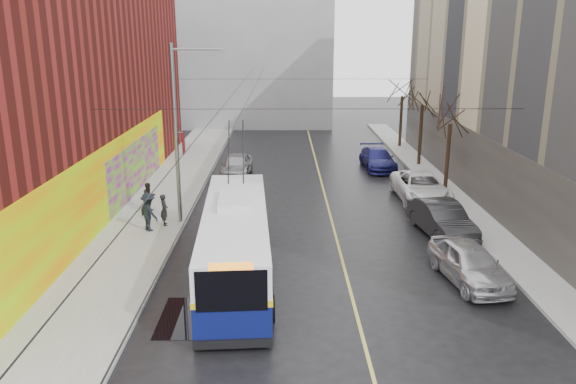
{
  "coord_description": "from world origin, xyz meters",
  "views": [
    {
      "loc": [
        -1.07,
        -17.32,
        9.41
      ],
      "look_at": [
        -0.83,
        6.13,
        2.78
      ],
      "focal_mm": 35.0,
      "sensor_mm": 36.0,
      "label": 1
    }
  ],
  "objects_px": {
    "tree_mid": "(423,94)",
    "following_car": "(236,166)",
    "trolleybus": "(236,241)",
    "parked_car_c": "(421,187)",
    "streetlight_pole": "(179,130)",
    "tree_far": "(403,87)",
    "tree_near": "(451,111)",
    "parked_car_b": "(442,219)",
    "pedestrian_c": "(149,212)",
    "pedestrian_a": "(164,210)",
    "pedestrian_b": "(149,197)",
    "parked_car_d": "(378,159)",
    "parked_car_a": "(469,263)"
  },
  "relations": [
    {
      "from": "tree_mid",
      "to": "following_car",
      "type": "height_order",
      "value": "tree_mid"
    },
    {
      "from": "trolleybus",
      "to": "parked_car_c",
      "type": "xyz_separation_m",
      "value": [
        9.93,
        10.58,
        -0.72
      ]
    },
    {
      "from": "streetlight_pole",
      "to": "tree_far",
      "type": "bearing_deg",
      "value": 52.88
    },
    {
      "from": "tree_near",
      "to": "parked_car_b",
      "type": "bearing_deg",
      "value": -107.16
    },
    {
      "from": "pedestrian_c",
      "to": "pedestrian_a",
      "type": "bearing_deg",
      "value": -84.3
    },
    {
      "from": "tree_far",
      "to": "pedestrian_b",
      "type": "relative_size",
      "value": 4.18
    },
    {
      "from": "pedestrian_a",
      "to": "trolleybus",
      "type": "bearing_deg",
      "value": -163.65
    },
    {
      "from": "tree_far",
      "to": "following_car",
      "type": "relative_size",
      "value": 1.4
    },
    {
      "from": "pedestrian_c",
      "to": "parked_car_d",
      "type": "bearing_deg",
      "value": -92.35
    },
    {
      "from": "tree_far",
      "to": "pedestrian_a",
      "type": "height_order",
      "value": "tree_far"
    },
    {
      "from": "tree_mid",
      "to": "parked_car_a",
      "type": "distance_m",
      "value": 20.74
    },
    {
      "from": "parked_car_a",
      "to": "pedestrian_b",
      "type": "height_order",
      "value": "pedestrian_b"
    },
    {
      "from": "parked_car_b",
      "to": "pedestrian_b",
      "type": "relative_size",
      "value": 3.16
    },
    {
      "from": "streetlight_pole",
      "to": "parked_car_c",
      "type": "xyz_separation_m",
      "value": [
        13.14,
        4.08,
        -4.05
      ]
    },
    {
      "from": "parked_car_d",
      "to": "following_car",
      "type": "height_order",
      "value": "following_car"
    },
    {
      "from": "tree_far",
      "to": "parked_car_a",
      "type": "bearing_deg",
      "value": -95.88
    },
    {
      "from": "parked_car_c",
      "to": "following_car",
      "type": "height_order",
      "value": "parked_car_c"
    },
    {
      "from": "parked_car_c",
      "to": "parked_car_d",
      "type": "height_order",
      "value": "parked_car_c"
    },
    {
      "from": "streetlight_pole",
      "to": "parked_car_d",
      "type": "distance_m",
      "value": 17.48
    },
    {
      "from": "tree_near",
      "to": "pedestrian_a",
      "type": "distance_m",
      "value": 17.74
    },
    {
      "from": "parked_car_a",
      "to": "parked_car_d",
      "type": "height_order",
      "value": "parked_car_a"
    },
    {
      "from": "parked_car_b",
      "to": "following_car",
      "type": "bearing_deg",
      "value": 124.09
    },
    {
      "from": "tree_mid",
      "to": "parked_car_a",
      "type": "xyz_separation_m",
      "value": [
        -2.79,
        -20.06,
        -4.47
      ]
    },
    {
      "from": "parked_car_a",
      "to": "parked_car_d",
      "type": "bearing_deg",
      "value": 82.55
    },
    {
      "from": "tree_mid",
      "to": "pedestrian_b",
      "type": "height_order",
      "value": "tree_mid"
    },
    {
      "from": "tree_mid",
      "to": "parked_car_c",
      "type": "relative_size",
      "value": 1.16
    },
    {
      "from": "trolleybus",
      "to": "parked_car_d",
      "type": "distance_m",
      "value": 20.55
    },
    {
      "from": "tree_near",
      "to": "parked_car_d",
      "type": "relative_size",
      "value": 1.26
    },
    {
      "from": "tree_far",
      "to": "parked_car_d",
      "type": "xyz_separation_m",
      "value": [
        -3.2,
        -7.9,
        -4.4
      ]
    },
    {
      "from": "parked_car_a",
      "to": "pedestrian_a",
      "type": "height_order",
      "value": "pedestrian_a"
    },
    {
      "from": "following_car",
      "to": "trolleybus",
      "type": "bearing_deg",
      "value": -81.22
    },
    {
      "from": "parked_car_d",
      "to": "pedestrian_c",
      "type": "height_order",
      "value": "pedestrian_c"
    },
    {
      "from": "streetlight_pole",
      "to": "following_car",
      "type": "bearing_deg",
      "value": 78.73
    },
    {
      "from": "following_car",
      "to": "tree_mid",
      "type": "bearing_deg",
      "value": 18.12
    },
    {
      "from": "tree_mid",
      "to": "tree_far",
      "type": "bearing_deg",
      "value": 90.0
    },
    {
      "from": "pedestrian_b",
      "to": "pedestrian_c",
      "type": "xyz_separation_m",
      "value": [
        0.7,
        -3.14,
        0.16
      ]
    },
    {
      "from": "tree_mid",
      "to": "pedestrian_c",
      "type": "xyz_separation_m",
      "value": [
        -16.56,
        -14.39,
        -4.16
      ]
    },
    {
      "from": "parked_car_b",
      "to": "parked_car_c",
      "type": "xyz_separation_m",
      "value": [
        0.4,
        5.86,
        -0.02
      ]
    },
    {
      "from": "pedestrian_a",
      "to": "pedestrian_c",
      "type": "bearing_deg",
      "value": 125.23
    },
    {
      "from": "tree_near",
      "to": "trolleybus",
      "type": "distance_m",
      "value": 17.61
    },
    {
      "from": "trolleybus",
      "to": "pedestrian_c",
      "type": "bearing_deg",
      "value": 128.82
    },
    {
      "from": "tree_near",
      "to": "parked_car_b",
      "type": "relative_size",
      "value": 1.29
    },
    {
      "from": "following_car",
      "to": "pedestrian_a",
      "type": "relative_size",
      "value": 2.92
    },
    {
      "from": "parked_car_a",
      "to": "parked_car_b",
      "type": "relative_size",
      "value": 0.93
    },
    {
      "from": "parked_car_a",
      "to": "pedestrian_b",
      "type": "bearing_deg",
      "value": 139.98
    },
    {
      "from": "streetlight_pole",
      "to": "pedestrian_b",
      "type": "xyz_separation_m",
      "value": [
        -2.13,
        1.75,
        -3.91
      ]
    },
    {
      "from": "trolleybus",
      "to": "following_car",
      "type": "height_order",
      "value": "trolleybus"
    },
    {
      "from": "tree_near",
      "to": "pedestrian_c",
      "type": "height_order",
      "value": "tree_near"
    },
    {
      "from": "streetlight_pole",
      "to": "parked_car_b",
      "type": "xyz_separation_m",
      "value": [
        12.74,
        -1.78,
        -4.03
      ]
    },
    {
      "from": "tree_far",
      "to": "pedestrian_b",
      "type": "bearing_deg",
      "value": -133.41
    }
  ]
}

